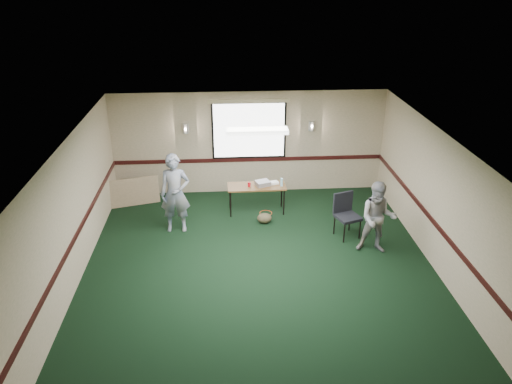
{
  "coord_description": "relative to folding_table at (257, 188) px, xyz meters",
  "views": [
    {
      "loc": [
        -0.64,
        -8.22,
        5.6
      ],
      "look_at": [
        0.0,
        1.3,
        1.2
      ],
      "focal_mm": 35.0,
      "sensor_mm": 36.0,
      "label": 1
    }
  ],
  "objects": [
    {
      "name": "water_bottle",
      "position": [
        0.6,
        -0.06,
        0.15
      ],
      "size": [
        0.06,
        0.06,
        0.2
      ],
      "primitive_type": "cylinder",
      "color": "#90D3EC",
      "rests_on": "folding_table"
    },
    {
      "name": "projector",
      "position": [
        0.15,
        0.01,
        0.11
      ],
      "size": [
        0.4,
        0.37,
        0.11
      ],
      "primitive_type": "cube",
      "rotation": [
        0.0,
        0.0,
        0.34
      ],
      "color": "gray",
      "rests_on": "folding_table"
    },
    {
      "name": "ground",
      "position": [
        -0.11,
        -2.74,
        -0.65
      ],
      "size": [
        8.0,
        8.0,
        0.0
      ],
      "primitive_type": "plane",
      "color": "black",
      "rests_on": "ground"
    },
    {
      "name": "person_left",
      "position": [
        -1.88,
        -0.78,
        0.27
      ],
      "size": [
        0.67,
        0.44,
        1.83
      ],
      "primitive_type": "imported",
      "rotation": [
        0.0,
        0.0,
        0.01
      ],
      "color": "#3F5A8C",
      "rests_on": "ground"
    },
    {
      "name": "duffel_bag",
      "position": [
        0.15,
        -0.6,
        -0.53
      ],
      "size": [
        0.39,
        0.32,
        0.24
      ],
      "primitive_type": "ellipsoid",
      "rotation": [
        0.0,
        0.0,
        0.2
      ],
      "color": "#423A25",
      "rests_on": "ground"
    },
    {
      "name": "conference_chair",
      "position": [
        1.9,
        -1.26,
        -0.07
      ],
      "size": [
        0.62,
        0.64,
        0.99
      ],
      "rotation": [
        0.0,
        0.0,
        0.35
      ],
      "color": "black",
      "rests_on": "ground"
    },
    {
      "name": "folded_table",
      "position": [
        -3.11,
        0.6,
        -0.3
      ],
      "size": [
        1.37,
        0.56,
        0.7
      ],
      "primitive_type": "cube",
      "rotation": [
        -0.21,
        0.0,
        0.27
      ],
      "color": "#997D5E",
      "rests_on": "ground"
    },
    {
      "name": "game_console",
      "position": [
        0.43,
        0.1,
        0.08
      ],
      "size": [
        0.24,
        0.21,
        0.05
      ],
      "primitive_type": "cube",
      "rotation": [
        0.0,
        0.0,
        0.26
      ],
      "color": "white",
      "rests_on": "folding_table"
    },
    {
      "name": "cable_coil",
      "position": [
        0.22,
        -0.11,
        -0.64
      ],
      "size": [
        0.34,
        0.34,
        0.02
      ],
      "primitive_type": "torus",
      "rotation": [
        0.0,
        0.0,
        0.11
      ],
      "color": "#C44718",
      "rests_on": "ground"
    },
    {
      "name": "red_cup",
      "position": [
        -0.18,
        -0.03,
        0.11
      ],
      "size": [
        0.07,
        0.07,
        0.11
      ],
      "primitive_type": "cylinder",
      "color": "#B70C14",
      "rests_on": "folding_table"
    },
    {
      "name": "folding_table",
      "position": [
        0.0,
        0.0,
        0.0
      ],
      "size": [
        1.41,
        0.58,
        0.7
      ],
      "rotation": [
        0.0,
        0.0,
        0.02
      ],
      "color": "#4F2D16",
      "rests_on": "ground"
    },
    {
      "name": "person_right",
      "position": [
        2.38,
        -2.0,
        0.14
      ],
      "size": [
        0.88,
        0.76,
        1.58
      ],
      "primitive_type": "imported",
      "rotation": [
        0.0,
        0.0,
        -0.23
      ],
      "color": "#7285B2",
      "rests_on": "ground"
    },
    {
      "name": "room_shell",
      "position": [
        -0.11,
        -0.62,
        0.93
      ],
      "size": [
        8.0,
        8.02,
        8.0
      ],
      "color": "tan",
      "rests_on": "ground"
    }
  ]
}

